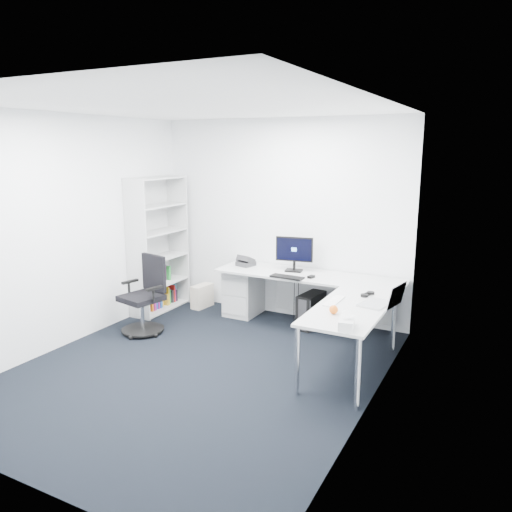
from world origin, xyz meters
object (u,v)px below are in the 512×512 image
at_px(bookshelf, 158,245).
at_px(task_chair, 141,296).
at_px(laptop, 376,292).
at_px(monitor, 294,254).
at_px(l_desk, 297,308).

bearing_deg(bookshelf, task_chair, -65.68).
bearing_deg(laptop, task_chair, -162.67).
relative_size(bookshelf, monitor, 3.90).
height_order(monitor, laptop, monitor).
relative_size(task_chair, laptop, 2.62).
xyz_separation_m(l_desk, monitor, (-0.23, 0.41, 0.59)).
distance_m(l_desk, laptop, 1.30).
xyz_separation_m(bookshelf, laptop, (3.26, -0.57, -0.11)).
xyz_separation_m(task_chair, monitor, (1.55, 1.23, 0.46)).
distance_m(l_desk, task_chair, 1.97).
relative_size(monitor, laptop, 1.32).
relative_size(l_desk, monitor, 4.96).
distance_m(task_chair, laptop, 2.90).
bearing_deg(monitor, bookshelf, 179.75).
xyz_separation_m(l_desk, task_chair, (-1.78, -0.82, 0.13)).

